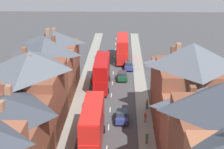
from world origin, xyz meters
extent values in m
cube|color=gray|center=(-5.10, 38.00, 0.07)|extent=(2.20, 104.00, 0.14)
cube|color=gray|center=(5.10, 38.00, 0.07)|extent=(2.20, 104.00, 0.14)
cube|color=silver|center=(0.00, 24.00, 0.01)|extent=(0.14, 1.80, 0.01)
cube|color=silver|center=(0.00, 30.00, 0.01)|extent=(0.14, 1.80, 0.01)
cube|color=silver|center=(0.00, 36.00, 0.01)|extent=(0.14, 1.80, 0.01)
cube|color=silver|center=(0.00, 42.00, 0.01)|extent=(0.14, 1.80, 0.01)
cube|color=silver|center=(0.00, 48.00, 0.01)|extent=(0.14, 1.80, 0.01)
cube|color=silver|center=(0.00, 54.00, 0.01)|extent=(0.14, 1.80, 0.01)
cube|color=silver|center=(0.00, 60.00, 0.01)|extent=(0.14, 1.80, 0.01)
cube|color=silver|center=(0.00, 66.00, 0.01)|extent=(0.14, 1.80, 0.01)
cube|color=silver|center=(0.00, 72.00, 0.01)|extent=(0.14, 1.80, 0.01)
cube|color=silver|center=(0.00, 78.00, 0.01)|extent=(0.14, 1.80, 0.01)
cube|color=silver|center=(0.00, 84.00, 0.01)|extent=(0.14, 1.80, 0.01)
cube|color=brown|center=(-10.20, 17.68, 3.72)|extent=(8.00, 11.45, 7.43)
pyramid|color=#383D47|center=(-10.20, 17.68, 8.40)|extent=(8.00, 11.45, 1.93)
cube|color=#99664C|center=(-10.19, 19.78, 9.13)|extent=(0.60, 0.90, 1.46)
cube|color=#99664C|center=(-9.84, 16.05, 9.01)|extent=(0.60, 0.90, 1.22)
cube|color=brown|center=(-10.20, 29.29, 4.30)|extent=(8.00, 11.77, 8.60)
cube|color=maroon|center=(-6.26, 29.29, 1.60)|extent=(0.12, 10.83, 3.20)
pyramid|color=#565B66|center=(-10.20, 29.29, 9.82)|extent=(8.00, 11.77, 2.44)
cube|color=brown|center=(-11.35, 31.23, 10.41)|extent=(0.60, 0.90, 1.19)
cube|color=brown|center=(-10.03, 28.86, 10.27)|extent=(0.60, 0.90, 0.91)
cube|color=#935138|center=(-10.20, 39.23, 3.87)|extent=(8.00, 8.09, 7.73)
cube|color=#1E5133|center=(-6.26, 39.23, 1.60)|extent=(0.12, 7.44, 3.20)
pyramid|color=#474C56|center=(-10.20, 39.23, 9.15)|extent=(8.00, 8.09, 2.84)
cube|color=brown|center=(-9.23, 41.00, 9.80)|extent=(0.60, 0.90, 1.30)
cube|color=brown|center=(-10.20, 46.79, 3.93)|extent=(8.00, 7.03, 7.87)
cube|color=olive|center=(-6.26, 46.79, 1.60)|extent=(0.12, 6.47, 3.20)
pyramid|color=#474C56|center=(-10.20, 46.79, 8.93)|extent=(8.00, 7.03, 2.13)
cube|color=#99664C|center=(-10.40, 48.13, 9.56)|extent=(0.60, 0.90, 1.25)
cube|color=#99664C|center=(-11.13, 46.28, 9.69)|extent=(0.60, 0.90, 1.51)
cube|color=#935138|center=(10.20, 18.00, 4.24)|extent=(8.00, 7.07, 8.48)
pyramid|color=#474C56|center=(10.20, 18.00, 9.55)|extent=(8.00, 7.07, 2.14)
cube|color=brown|center=(8.75, 17.44, 10.21)|extent=(0.60, 0.90, 1.31)
cube|color=brown|center=(10.20, 26.14, 5.11)|extent=(8.00, 9.20, 10.23)
cube|color=black|center=(6.26, 26.14, 1.60)|extent=(0.12, 8.46, 3.20)
pyramid|color=#565B66|center=(10.20, 26.14, 11.66)|extent=(8.00, 9.20, 2.86)
cube|color=#99664C|center=(8.68, 27.55, 12.15)|extent=(0.60, 0.90, 0.99)
cube|color=brown|center=(10.20, 34.24, 4.06)|extent=(8.00, 7.00, 8.12)
cube|color=olive|center=(6.26, 34.24, 1.60)|extent=(0.12, 6.44, 3.20)
pyramid|color=#565B66|center=(10.20, 34.24, 9.01)|extent=(8.00, 7.00, 1.77)
cube|color=brown|center=(8.93, 34.23, 9.80)|extent=(0.60, 0.90, 1.58)
cube|color=brown|center=(11.45, 32.98, 9.47)|extent=(0.60, 0.90, 0.92)
cube|color=#B70F0F|center=(-1.80, 45.75, 1.65)|extent=(2.44, 10.80, 2.50)
cube|color=#B70F0F|center=(-1.80, 45.75, 4.05)|extent=(2.44, 10.58, 2.30)
cube|color=#B70F0F|center=(-1.80, 45.75, 5.25)|extent=(2.39, 10.37, 0.10)
cube|color=#28333D|center=(-1.80, 51.10, 1.85)|extent=(2.20, 0.10, 1.20)
cube|color=#28333D|center=(-1.80, 51.10, 4.15)|extent=(2.20, 0.10, 1.10)
cube|color=#28333D|center=(-2.99, 45.75, 1.90)|extent=(0.06, 9.18, 0.90)
cube|color=#28333D|center=(-2.99, 45.75, 4.15)|extent=(0.06, 9.18, 0.90)
cube|color=yellow|center=(-1.80, 51.10, 4.95)|extent=(1.34, 0.08, 0.32)
cylinder|color=black|center=(-3.02, 49.10, 0.50)|extent=(0.30, 1.00, 1.00)
cylinder|color=black|center=(-0.58, 49.10, 0.50)|extent=(0.30, 1.00, 1.00)
cylinder|color=black|center=(-3.02, 42.78, 0.50)|extent=(0.30, 1.00, 1.00)
cylinder|color=black|center=(-0.58, 42.78, 0.50)|extent=(0.30, 1.00, 1.00)
cube|color=red|center=(1.80, 62.93, 1.65)|extent=(2.44, 10.80, 2.50)
cube|color=red|center=(1.80, 62.93, 4.05)|extent=(2.44, 10.58, 2.30)
cube|color=red|center=(1.80, 62.93, 5.25)|extent=(2.39, 10.37, 0.10)
cube|color=#28333D|center=(1.80, 68.28, 1.85)|extent=(2.20, 0.10, 1.20)
cube|color=#28333D|center=(1.80, 68.28, 4.15)|extent=(2.20, 0.10, 1.10)
cube|color=#28333D|center=(0.61, 62.93, 1.90)|extent=(0.06, 9.18, 0.90)
cube|color=#28333D|center=(0.61, 62.93, 4.15)|extent=(0.06, 9.18, 0.90)
cube|color=yellow|center=(1.80, 68.28, 4.95)|extent=(1.34, 0.08, 0.32)
cylinder|color=black|center=(0.58, 66.27, 0.50)|extent=(0.30, 1.00, 1.00)
cylinder|color=black|center=(3.02, 66.27, 0.50)|extent=(0.30, 1.00, 1.00)
cylinder|color=black|center=(0.58, 59.96, 0.50)|extent=(0.30, 1.00, 1.00)
cylinder|color=black|center=(3.02, 59.96, 0.50)|extent=(0.30, 1.00, 1.00)
cube|color=red|center=(-1.80, 25.07, 1.65)|extent=(2.44, 10.80, 2.50)
cube|color=red|center=(-1.80, 25.07, 4.05)|extent=(2.44, 10.58, 2.30)
cube|color=red|center=(-1.80, 25.07, 5.25)|extent=(2.39, 10.37, 0.10)
cube|color=#28333D|center=(-1.80, 30.42, 1.85)|extent=(2.20, 0.10, 1.20)
cube|color=#28333D|center=(-1.80, 30.42, 4.15)|extent=(2.20, 0.10, 1.10)
cube|color=#28333D|center=(-2.99, 25.07, 1.90)|extent=(0.06, 9.18, 0.90)
cube|color=#28333D|center=(-2.99, 25.07, 4.15)|extent=(0.06, 9.18, 0.90)
cube|color=yellow|center=(-1.80, 30.42, 4.95)|extent=(1.34, 0.08, 0.32)
cylinder|color=black|center=(-3.02, 28.42, 0.50)|extent=(0.30, 1.00, 1.00)
cylinder|color=black|center=(-0.58, 28.42, 0.50)|extent=(0.30, 1.00, 1.00)
cube|color=#144728|center=(1.80, 49.87, 0.68)|extent=(1.70, 3.83, 0.74)
cube|color=#28333D|center=(1.80, 49.68, 1.35)|extent=(1.46, 1.91, 0.60)
cylinder|color=black|center=(0.95, 51.05, 0.31)|extent=(0.20, 0.62, 0.62)
cylinder|color=black|center=(2.65, 51.05, 0.31)|extent=(0.20, 0.62, 0.62)
cylinder|color=black|center=(0.95, 48.68, 0.31)|extent=(0.20, 0.62, 0.62)
cylinder|color=black|center=(2.65, 48.68, 0.31)|extent=(0.20, 0.62, 0.62)
cube|color=#236093|center=(-3.10, 63.94, 0.70)|extent=(1.70, 4.49, 0.79)
cube|color=#28333D|center=(-3.10, 63.71, 1.40)|extent=(1.46, 2.25, 0.60)
cylinder|color=black|center=(-3.95, 65.33, 0.31)|extent=(0.20, 0.62, 0.62)
cylinder|color=black|center=(-2.25, 65.33, 0.31)|extent=(0.20, 0.62, 0.62)
cylinder|color=black|center=(-3.95, 62.54, 0.31)|extent=(0.20, 0.62, 0.62)
cylinder|color=black|center=(-2.25, 62.54, 0.31)|extent=(0.20, 0.62, 0.62)
cube|color=navy|center=(3.10, 56.36, 0.69)|extent=(1.70, 4.07, 0.75)
cube|color=#28333D|center=(3.10, 56.16, 1.36)|extent=(1.46, 2.04, 0.60)
cylinder|color=black|center=(2.25, 57.62, 0.31)|extent=(0.20, 0.62, 0.62)
cylinder|color=black|center=(3.95, 57.62, 0.31)|extent=(0.20, 0.62, 0.62)
cylinder|color=black|center=(2.25, 55.10, 0.31)|extent=(0.20, 0.62, 0.62)
cylinder|color=black|center=(3.95, 55.10, 0.31)|extent=(0.20, 0.62, 0.62)
cube|color=maroon|center=(-3.10, 49.26, 0.69)|extent=(1.70, 4.45, 0.75)
cube|color=#28333D|center=(-3.10, 49.04, 1.36)|extent=(1.46, 2.23, 0.60)
cylinder|color=black|center=(-3.95, 50.64, 0.31)|extent=(0.20, 0.62, 0.62)
cylinder|color=black|center=(-2.25, 50.64, 0.31)|extent=(0.20, 0.62, 0.62)
cylinder|color=black|center=(-3.95, 47.88, 0.31)|extent=(0.20, 0.62, 0.62)
cylinder|color=black|center=(-2.25, 47.88, 0.31)|extent=(0.20, 0.62, 0.62)
cube|color=navy|center=(1.80, 32.01, 0.71)|extent=(1.70, 3.98, 0.80)
cube|color=#28333D|center=(1.80, 31.81, 1.41)|extent=(1.46, 1.99, 0.60)
cylinder|color=black|center=(0.95, 33.24, 0.31)|extent=(0.20, 0.62, 0.62)
cylinder|color=black|center=(2.65, 33.24, 0.31)|extent=(0.20, 0.62, 0.62)
cylinder|color=black|center=(0.95, 30.78, 0.31)|extent=(0.20, 0.62, 0.62)
cylinder|color=black|center=(2.65, 30.78, 0.31)|extent=(0.20, 0.62, 0.62)
cube|color=#B7BABF|center=(-3.10, 36.54, 0.65)|extent=(1.70, 4.04, 0.67)
cube|color=#28333D|center=(-3.10, 36.33, 1.28)|extent=(1.46, 2.02, 0.60)
cylinder|color=black|center=(-3.95, 37.79, 0.31)|extent=(0.20, 0.62, 0.62)
cylinder|color=black|center=(-2.25, 37.79, 0.31)|extent=(0.20, 0.62, 0.62)
cylinder|color=black|center=(-3.95, 35.28, 0.31)|extent=(0.20, 0.62, 0.62)
cylinder|color=black|center=(-2.25, 35.28, 0.31)|extent=(0.20, 0.62, 0.62)
cylinder|color=brown|center=(4.93, 25.35, 0.56)|extent=(0.14, 0.14, 0.84)
cylinder|color=brown|center=(5.11, 25.35, 0.56)|extent=(0.14, 0.14, 0.84)
cube|color=#338447|center=(5.02, 25.35, 1.25)|extent=(0.36, 0.22, 0.54)
sphere|color=beige|center=(5.02, 25.35, 1.64)|extent=(0.22, 0.22, 0.22)
cylinder|color=gray|center=(5.05, 31.37, 0.56)|extent=(0.14, 0.14, 0.84)
cylinder|color=gray|center=(5.23, 31.37, 0.56)|extent=(0.14, 0.14, 0.84)
cube|color=red|center=(5.14, 31.37, 1.25)|extent=(0.36, 0.22, 0.54)
sphere|color=#9E7051|center=(5.14, 31.37, 1.64)|extent=(0.22, 0.22, 0.22)
cylinder|color=#3D4256|center=(5.58, 36.18, 0.56)|extent=(0.14, 0.14, 0.84)
cylinder|color=#3D4256|center=(5.76, 36.18, 0.56)|extent=(0.14, 0.14, 0.84)
cube|color=#A87A38|center=(5.67, 36.18, 1.25)|extent=(0.36, 0.22, 0.54)
sphere|color=tan|center=(5.67, 36.18, 1.64)|extent=(0.22, 0.22, 0.22)
camera|label=1|loc=(1.90, -16.83, 23.58)|focal=60.00mm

